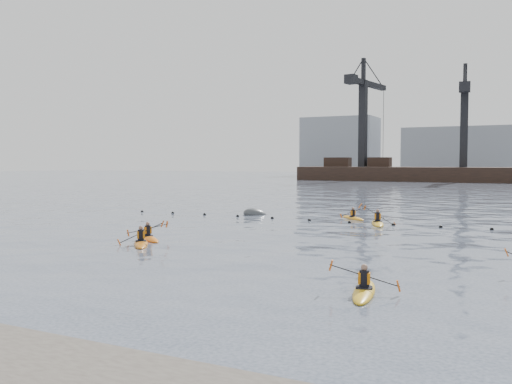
% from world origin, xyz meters
% --- Properties ---
extents(ground, '(400.00, 400.00, 0.00)m').
position_xyz_m(ground, '(0.00, 0.00, 0.00)').
color(ground, '#333A4A').
rests_on(ground, ground).
extents(float_line, '(33.24, 0.73, 0.24)m').
position_xyz_m(float_line, '(-0.50, 22.53, 0.03)').
color(float_line, black).
rests_on(float_line, ground).
extents(barge_pier, '(72.00, 19.30, 29.50)m').
position_xyz_m(barge_pier, '(-0.22, 110.00, 1.89)').
color(barge_pier, black).
rests_on(barge_pier, ground).
extents(skyline, '(141.00, 28.00, 22.00)m').
position_xyz_m(skyline, '(2.23, 150.27, 9.25)').
color(skyline, gray).
rests_on(skyline, ground).
extents(kayaker_0, '(2.62, 3.09, 1.33)m').
position_xyz_m(kayaker_0, '(-5.72, 8.09, 0.10)').
color(kayaker_0, '#CC6D13').
rests_on(kayaker_0, ground).
extents(kayaker_1, '(2.26, 3.40, 1.15)m').
position_xyz_m(kayaker_1, '(7.20, 3.02, 0.10)').
color(kayaker_1, gold).
rests_on(kayaker_1, ground).
extents(kayaker_2, '(3.10, 2.58, 1.08)m').
position_xyz_m(kayaker_2, '(-6.59, 9.78, 0.10)').
color(kayaker_2, orange).
rests_on(kayaker_2, ground).
extents(kayaker_3, '(2.51, 3.71, 1.59)m').
position_xyz_m(kayaker_3, '(2.93, 22.32, 0.11)').
color(kayaker_3, yellow).
rests_on(kayaker_3, ground).
extents(kayaker_5, '(2.56, 2.63, 1.08)m').
position_xyz_m(kayaker_5, '(0.43, 25.09, 0.09)').
color(kayaker_5, orange).
rests_on(kayaker_5, ground).
extents(mooring_buoy, '(2.37, 2.34, 1.39)m').
position_xyz_m(mooring_buoy, '(-7.43, 24.62, 0.00)').
color(mooring_buoy, '#37393B').
rests_on(mooring_buoy, ground).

